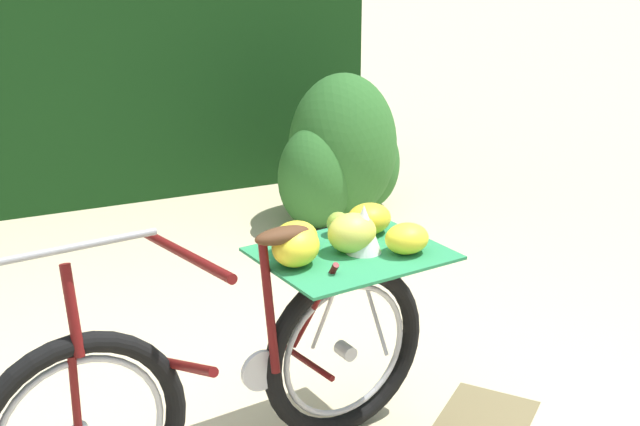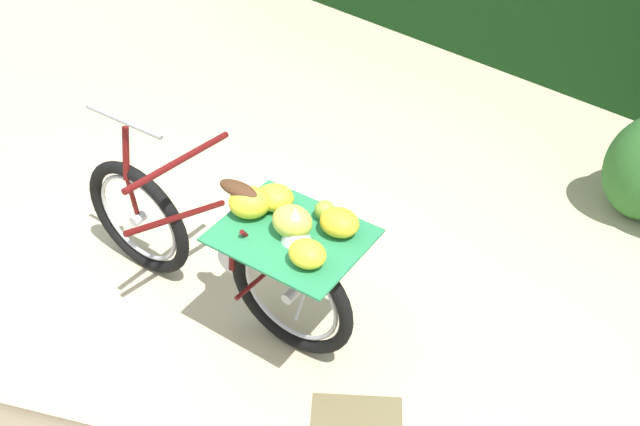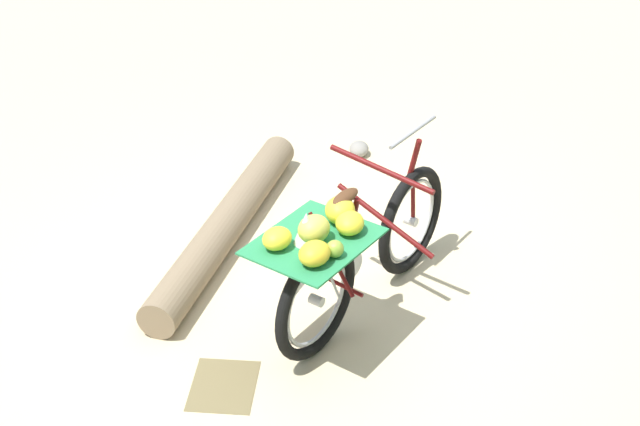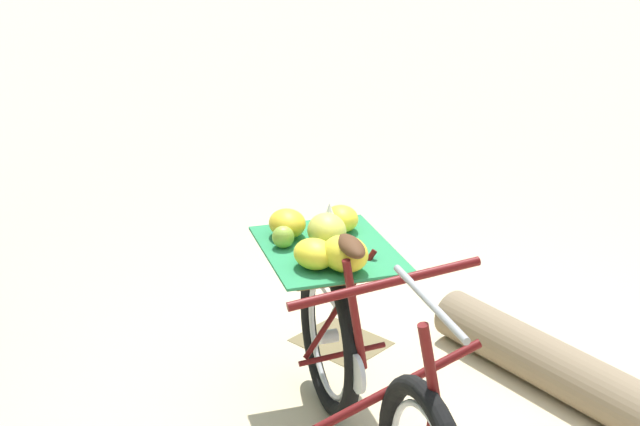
{
  "view_description": "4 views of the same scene",
  "coord_description": "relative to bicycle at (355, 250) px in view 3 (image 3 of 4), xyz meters",
  "views": [
    {
      "loc": [
        -2.17,
        -1.21,
        1.94
      ],
      "look_at": [
        0.4,
        0.09,
        0.94
      ],
      "focal_mm": 46.03,
      "sensor_mm": 36.0,
      "label": 1
    },
    {
      "loc": [
        0.74,
        -2.52,
        3.01
      ],
      "look_at": [
        0.58,
        0.07,
        0.85
      ],
      "focal_mm": 41.17,
      "sensor_mm": 36.0,
      "label": 2
    },
    {
      "loc": [
        4.6,
        0.38,
        3.5
      ],
      "look_at": [
        0.39,
        0.02,
        0.92
      ],
      "focal_mm": 51.62,
      "sensor_mm": 36.0,
      "label": 3
    },
    {
      "loc": [
        -1.74,
        2.43,
        2.17
      ],
      "look_at": [
        0.56,
        -0.08,
        0.9
      ],
      "focal_mm": 46.83,
      "sensor_mm": 36.0,
      "label": 4
    }
  ],
  "objects": [
    {
      "name": "ground_plane",
      "position": [
        -0.11,
        -0.2,
        -0.5
      ],
      "size": [
        60.0,
        60.0,
        0.0
      ],
      "primitive_type": "plane",
      "color": "beige"
    },
    {
      "name": "bicycle",
      "position": [
        0.0,
        0.0,
        0.0
      ],
      "size": [
        1.68,
        1.17,
        1.03
      ],
      "rotation": [
        0.0,
        0.0,
        2.61
      ],
      "color": "black",
      "rests_on": "ground_plane"
    },
    {
      "name": "fallen_log",
      "position": [
        -0.81,
        -0.93,
        -0.38
      ],
      "size": [
        2.29,
        0.7,
        0.25
      ],
      "primitive_type": "cylinder",
      "rotation": [
        0.0,
        1.57,
        -0.2
      ],
      "color": "#7F6B51",
      "rests_on": "ground_plane"
    },
    {
      "name": "path_stone",
      "position": [
        -2.15,
        -0.07,
        -0.44
      ],
      "size": [
        0.19,
        0.16,
        0.12
      ],
      "primitive_type": "ellipsoid",
      "color": "gray",
      "rests_on": "ground_plane"
    },
    {
      "name": "leaf_litter_patch",
      "position": [
        0.68,
        -0.69,
        -0.5
      ],
      "size": [
        0.44,
        0.36,
        0.01
      ],
      "primitive_type": "cube",
      "color": "olive",
      "rests_on": "ground_plane"
    }
  ]
}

